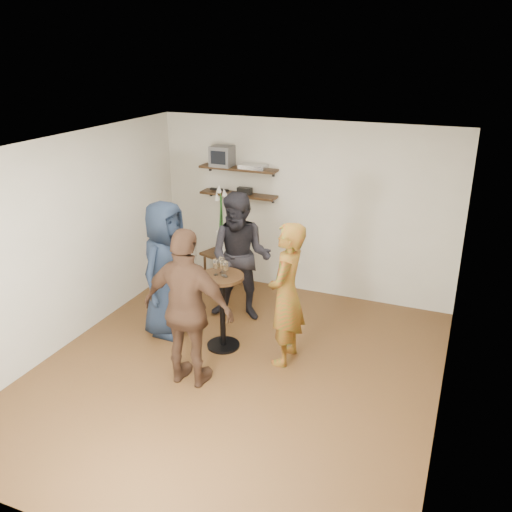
# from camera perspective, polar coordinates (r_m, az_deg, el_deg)

# --- Properties ---
(room) EXTENTS (4.58, 5.08, 2.68)m
(room) POSITION_cam_1_polar(r_m,az_deg,el_deg) (5.85, -2.38, -1.47)
(room) COLOR #492E17
(room) RESTS_ON ground
(shelf_upper) EXTENTS (1.20, 0.25, 0.04)m
(shelf_upper) POSITION_cam_1_polar(r_m,az_deg,el_deg) (8.15, -1.88, 9.20)
(shelf_upper) COLOR black
(shelf_upper) RESTS_ON room
(shelf_lower) EXTENTS (1.20, 0.25, 0.04)m
(shelf_lower) POSITION_cam_1_polar(r_m,az_deg,el_deg) (8.24, -1.85, 6.48)
(shelf_lower) COLOR black
(shelf_lower) RESTS_ON room
(crt_monitor) EXTENTS (0.32, 0.30, 0.30)m
(crt_monitor) POSITION_cam_1_polar(r_m,az_deg,el_deg) (8.22, -3.55, 10.47)
(crt_monitor) COLOR #59595B
(crt_monitor) RESTS_ON shelf_upper
(dvd_deck) EXTENTS (0.40, 0.24, 0.06)m
(dvd_deck) POSITION_cam_1_polar(r_m,az_deg,el_deg) (8.04, -0.28, 9.40)
(dvd_deck) COLOR silver
(dvd_deck) RESTS_ON shelf_upper
(radio) EXTENTS (0.22, 0.10, 0.10)m
(radio) POSITION_cam_1_polar(r_m,az_deg,el_deg) (8.18, -1.21, 6.87)
(radio) COLOR black
(radio) RESTS_ON shelf_lower
(power_strip) EXTENTS (0.30, 0.05, 0.03)m
(power_strip) POSITION_cam_1_polar(r_m,az_deg,el_deg) (8.42, -3.89, 7.00)
(power_strip) COLOR black
(power_strip) RESTS_ON shelf_lower
(side_table) EXTENTS (0.63, 0.63, 0.59)m
(side_table) POSITION_cam_1_polar(r_m,az_deg,el_deg) (8.37, -3.59, -0.20)
(side_table) COLOR black
(side_table) RESTS_ON room
(vase_lilies) EXTENTS (0.20, 0.21, 1.09)m
(vase_lilies) POSITION_cam_1_polar(r_m,az_deg,el_deg) (8.21, -3.67, 2.66)
(vase_lilies) COLOR white
(vase_lilies) RESTS_ON side_table
(drinks_table) EXTENTS (0.54, 0.54, 0.98)m
(drinks_table) POSITION_cam_1_polar(r_m,az_deg,el_deg) (6.67, -3.56, -4.80)
(drinks_table) COLOR black
(drinks_table) RESTS_ON room
(wine_glass_fl) EXTENTS (0.07, 0.07, 0.20)m
(wine_glass_fl) POSITION_cam_1_polar(r_m,az_deg,el_deg) (6.49, -4.27, -0.91)
(wine_glass_fl) COLOR silver
(wine_glass_fl) RESTS_ON drinks_table
(wine_glass_fr) EXTENTS (0.07, 0.07, 0.20)m
(wine_glass_fr) POSITION_cam_1_polar(r_m,az_deg,el_deg) (6.42, -3.23, -1.11)
(wine_glass_fr) COLOR silver
(wine_glass_fr) RESTS_ON drinks_table
(wine_glass_bl) EXTENTS (0.07, 0.07, 0.20)m
(wine_glass_bl) POSITION_cam_1_polar(r_m,az_deg,el_deg) (6.55, -3.66, -0.68)
(wine_glass_bl) COLOR silver
(wine_glass_bl) RESTS_ON drinks_table
(wine_glass_br) EXTENTS (0.07, 0.07, 0.20)m
(wine_glass_br) POSITION_cam_1_polar(r_m,az_deg,el_deg) (6.47, -3.54, -0.96)
(wine_glass_br) COLOR silver
(wine_glass_br) RESTS_ON drinks_table
(person_plaid) EXTENTS (0.42, 0.64, 1.74)m
(person_plaid) POSITION_cam_1_polar(r_m,az_deg,el_deg) (6.29, 3.22, -4.06)
(person_plaid) COLOR #B63114
(person_plaid) RESTS_ON room
(person_dark) EXTENTS (0.95, 0.79, 1.78)m
(person_dark) POSITION_cam_1_polar(r_m,az_deg,el_deg) (7.29, -1.64, -0.17)
(person_dark) COLOR black
(person_dark) RESTS_ON room
(person_navy) EXTENTS (0.65, 0.93, 1.80)m
(person_navy) POSITION_cam_1_polar(r_m,az_deg,el_deg) (6.99, -9.40, -1.37)
(person_navy) COLOR #161F31
(person_navy) RESTS_ON room
(person_brown) EXTENTS (1.07, 0.45, 1.82)m
(person_brown) POSITION_cam_1_polar(r_m,az_deg,el_deg) (5.90, -7.15, -5.59)
(person_brown) COLOR #41291C
(person_brown) RESTS_ON room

